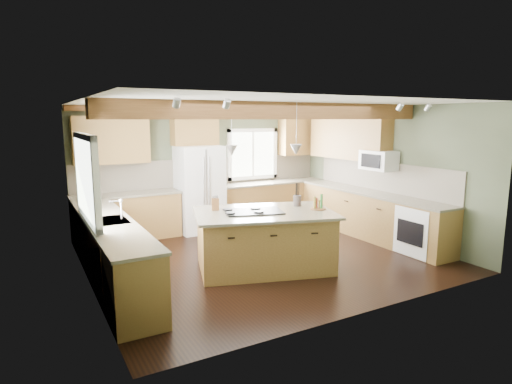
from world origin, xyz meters
TOP-DOWN VIEW (x-y plane):
  - floor at (0.00, 0.00)m, footprint 5.60×5.60m
  - ceiling at (0.00, 0.00)m, footprint 5.60×5.60m
  - wall_back at (0.00, 2.50)m, footprint 5.60×0.00m
  - wall_left at (-2.80, 0.00)m, footprint 0.00×5.00m
  - wall_right at (2.80, 0.00)m, footprint 0.00×5.00m
  - ceiling_beam at (0.00, -0.51)m, footprint 5.55×0.26m
  - soffit_trim at (0.00, 2.40)m, footprint 5.55×0.20m
  - backsplash_back at (0.00, 2.48)m, footprint 5.58×0.03m
  - backsplash_right at (2.78, 0.05)m, footprint 0.03×3.70m
  - base_cab_back_left at (-1.79, 2.20)m, footprint 2.02×0.60m
  - counter_back_left at (-1.79, 2.20)m, footprint 2.06×0.64m
  - base_cab_back_right at (1.49, 2.20)m, footprint 2.62×0.60m
  - counter_back_right at (1.49, 2.20)m, footprint 2.66×0.64m
  - base_cab_left at (-2.50, 0.05)m, footprint 0.60×3.70m
  - counter_left at (-2.50, 0.05)m, footprint 0.64×3.74m
  - base_cab_right at (2.50, 0.05)m, footprint 0.60×3.70m
  - counter_right at (2.50, 0.05)m, footprint 0.64×3.74m
  - upper_cab_back_left at (-1.99, 2.33)m, footprint 1.40×0.35m
  - upper_cab_over_fridge at (-0.30, 2.33)m, footprint 0.96×0.35m
  - upper_cab_right at (2.62, 0.90)m, footprint 0.35×2.20m
  - upper_cab_back_corner at (2.30, 2.33)m, footprint 0.90×0.35m
  - window_left at (-2.78, 0.05)m, footprint 0.04×1.60m
  - window_back at (1.15, 2.48)m, footprint 1.10×0.04m
  - sink at (-2.50, 0.05)m, footprint 0.50×0.65m
  - faucet at (-2.32, 0.05)m, footprint 0.02×0.02m
  - dishwasher at (-2.49, -1.25)m, footprint 0.60×0.60m
  - oven at (2.49, -1.25)m, footprint 0.60×0.72m
  - microwave at (2.58, -0.05)m, footprint 0.40×0.70m
  - pendant_left at (-0.74, -0.36)m, footprint 0.18×0.18m
  - pendant_right at (0.22, -0.66)m, footprint 0.18×0.18m
  - refrigerator at (-0.30, 2.12)m, footprint 0.90×0.74m
  - island at (-0.26, -0.51)m, footprint 2.29×1.77m
  - island_top at (-0.26, -0.51)m, footprint 2.46×1.94m
  - cooktop at (-0.42, -0.46)m, footprint 1.01×0.81m
  - knife_block at (-0.89, -0.05)m, footprint 0.13×0.12m
  - utensil_crock at (0.44, -0.39)m, footprint 0.17×0.17m
  - bottle_tray at (0.58, -0.79)m, footprint 0.34×0.34m

SIDE VIEW (x-z plane):
  - floor at x=0.00m, z-range 0.00..0.00m
  - dishwasher at x=-2.49m, z-range 0.01..0.85m
  - oven at x=2.49m, z-range 0.01..0.85m
  - base_cab_back_left at x=-1.79m, z-range 0.00..0.88m
  - base_cab_back_right at x=1.49m, z-range 0.00..0.88m
  - base_cab_left at x=-2.50m, z-range 0.00..0.88m
  - base_cab_right at x=2.50m, z-range 0.00..0.88m
  - island at x=-0.26m, z-range 0.00..0.88m
  - counter_back_left at x=-1.79m, z-range 0.88..0.92m
  - counter_back_right at x=1.49m, z-range 0.88..0.92m
  - counter_left at x=-2.50m, z-range 0.88..0.92m
  - counter_right at x=2.50m, z-range 0.88..0.92m
  - refrigerator at x=-0.30m, z-range 0.00..1.80m
  - island_top at x=-0.26m, z-range 0.88..0.92m
  - sink at x=-2.50m, z-range 0.89..0.92m
  - cooktop at x=-0.42m, z-range 0.92..0.94m
  - utensil_crock at x=0.44m, z-range 0.92..1.09m
  - knife_block at x=-0.89m, z-range 0.92..1.11m
  - bottle_tray at x=0.58m, z-range 0.92..1.15m
  - faucet at x=-2.32m, z-range 0.91..1.19m
  - backsplash_back at x=0.00m, z-range 0.92..1.50m
  - backsplash_right at x=2.78m, z-range 0.92..1.50m
  - wall_back at x=0.00m, z-range -1.50..4.10m
  - wall_left at x=-2.80m, z-range -1.20..3.80m
  - wall_right at x=2.80m, z-range -1.20..3.80m
  - window_back at x=1.15m, z-range 1.05..2.05m
  - window_left at x=-2.78m, z-range 1.02..2.08m
  - microwave at x=2.58m, z-range 1.36..1.74m
  - pendant_left at x=-0.74m, z-range 1.80..1.96m
  - pendant_right at x=0.22m, z-range 1.80..1.96m
  - upper_cab_back_left at x=-1.99m, z-range 1.50..2.40m
  - upper_cab_right at x=2.62m, z-range 1.50..2.40m
  - upper_cab_back_corner at x=2.30m, z-range 1.50..2.40m
  - upper_cab_over_fridge at x=-0.30m, z-range 1.80..2.50m
  - ceiling_beam at x=0.00m, z-range 2.34..2.60m
  - soffit_trim at x=0.00m, z-range 2.49..2.59m
  - ceiling at x=0.00m, z-range 2.60..2.60m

